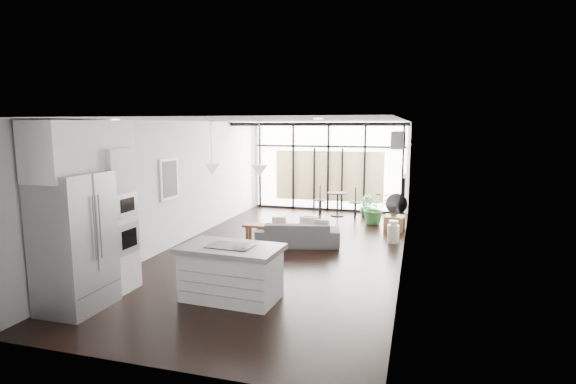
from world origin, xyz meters
The scene contains 28 objects.
floor centered at (0.00, 0.00, 0.00)m, with size 5.00×10.00×0.00m, color black.
ceiling centered at (0.00, 0.00, 2.80)m, with size 5.00×10.00×0.00m, color white.
wall_left centered at (-2.50, 0.00, 1.40)m, with size 0.02×10.00×2.80m, color silver.
wall_right centered at (2.50, 0.00, 1.40)m, with size 0.02×10.00×2.80m, color silver.
wall_back centered at (0.00, 5.00, 1.40)m, with size 5.00×0.02×2.80m, color silver.
wall_front centered at (0.00, -5.00, 1.40)m, with size 5.00×0.02×2.80m, color silver.
glazing centered at (0.00, 4.88, 1.40)m, with size 5.00×0.20×2.80m, color black.
skylight centered at (0.00, 4.00, 2.77)m, with size 4.70×1.90×0.06m, color white.
neighbour_building centered at (0.00, 4.95, 1.10)m, with size 3.50×0.02×1.60m, color #D2BD85.
island centered at (-0.01, -2.87, 0.43)m, with size 1.56×0.93×0.85m, color white.
cooktop centered at (-0.01, -2.87, 0.86)m, with size 0.69×0.46×0.01m, color black.
fridge centered at (-2.06, -3.85, 1.02)m, with size 0.79×0.98×2.03m, color gray.
appliance_column centered at (-2.02, -3.05, 1.18)m, with size 0.61×0.64×2.35m, color white.
upper_cabinets centered at (-2.12, -3.50, 2.35)m, with size 0.62×1.75×0.86m, color white.
pendant_left centered at (-0.40, -2.65, 2.02)m, with size 0.26×0.26×0.18m, color white.
pendant_right centered at (0.40, -2.65, 2.02)m, with size 0.26×0.26×0.18m, color white.
sofa centered at (0.17, 0.49, 0.37)m, with size 1.89×0.55×0.74m, color #464648.
console_bench centered at (-0.38, 0.43, 0.23)m, with size 1.40×0.35×0.45m, color brown.
pouf centered at (0.07, 1.98, 0.19)m, with size 0.48×0.48×0.38m, color beige.
crate centered at (2.21, 2.66, 0.19)m, with size 0.50×0.50×0.38m, color brown.
plant_tall centered at (1.63, 3.25, 0.35)m, with size 0.81×0.90×0.70m, color #2D6931.
plant_med centered at (1.29, 4.27, 0.18)m, with size 0.37×0.66×0.37m, color #2D6931.
plant_crate centered at (2.21, 2.66, 0.49)m, with size 0.29×0.54×0.24m, color #2D6931.
milk_can centered at (2.25, 1.32, 0.27)m, with size 0.27×0.27×0.53m, color beige.
bistro_set centered at (0.46, 4.08, 0.32)m, with size 1.33×0.53×0.64m, color black.
tv centered at (2.46, 1.00, 1.30)m, with size 0.05×1.10×0.65m, color black.
ac_unit centered at (2.38, -0.80, 2.45)m, with size 0.22×0.90×0.30m, color silver.
framed_art centered at (-2.47, -0.50, 1.55)m, with size 0.04×0.70×0.90m, color black.
Camera 1 is at (2.73, -9.11, 2.71)m, focal length 28.00 mm.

